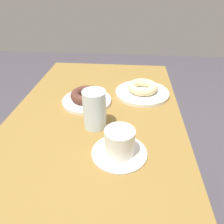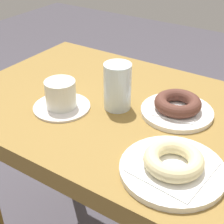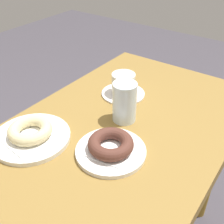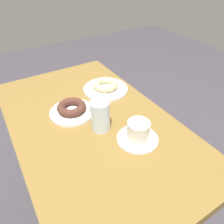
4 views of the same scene
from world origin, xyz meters
name	(u,v)px [view 1 (image 1 of 4)]	position (x,y,z in m)	size (l,w,h in m)	color
table	(96,135)	(0.00, 0.00, 0.64)	(1.03, 0.61, 0.74)	olive
plate_chocolate_ring	(87,101)	(0.09, 0.05, 0.74)	(0.19, 0.19, 0.01)	white
napkin_chocolate_ring	(87,99)	(0.09, 0.05, 0.75)	(0.11, 0.11, 0.00)	white
donut_chocolate_ring	(86,95)	(0.09, 0.05, 0.77)	(0.12, 0.12, 0.03)	#552F25
plate_sugar_ring	(142,93)	(0.17, -0.17, 0.74)	(0.22, 0.22, 0.01)	white
napkin_sugar_ring	(142,91)	(0.17, -0.17, 0.75)	(0.15, 0.15, 0.00)	white
donut_sugar_ring	(143,87)	(0.17, -0.17, 0.77)	(0.12, 0.12, 0.03)	beige
water_glass	(95,109)	(-0.06, -0.01, 0.80)	(0.07, 0.07, 0.13)	silver
coffee_cup	(120,144)	(-0.19, -0.10, 0.77)	(0.16, 0.16, 0.08)	silver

